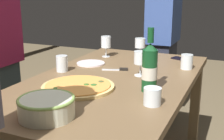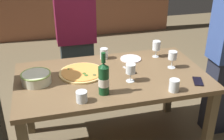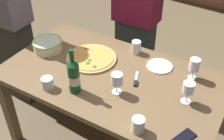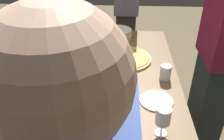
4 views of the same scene
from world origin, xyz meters
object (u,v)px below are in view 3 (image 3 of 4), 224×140
(pizza_knife, at_px, (136,81))
(dining_table, at_px, (112,85))
(wine_bottle, at_px, (74,76))
(side_plate, at_px, (160,66))
(wine_glass_near_pizza, at_px, (188,89))
(person_host, at_px, (136,18))
(wine_glass_by_bottle, at_px, (117,79))
(cup_amber, at_px, (47,83))
(person_guest_left, at_px, (8,17))
(cup_ceramic, at_px, (138,125))
(serving_bowl, at_px, (48,45))
(wine_glass_far_left, at_px, (194,65))
(pizza, at_px, (91,58))
(cup_spare, at_px, (136,47))
(cell_phone, at_px, (184,138))

(pizza_knife, bearing_deg, dining_table, -171.03)
(wine_bottle, xyz_separation_m, side_plate, (0.39, 0.54, -0.12))
(dining_table, bearing_deg, wine_glass_near_pizza, 1.20)
(dining_table, height_order, person_host, person_host)
(wine_glass_by_bottle, height_order, cup_amber, wine_glass_by_bottle)
(person_guest_left, bearing_deg, wine_glass_by_bottle, -5.79)
(wine_glass_by_bottle, relative_size, side_plate, 0.78)
(cup_ceramic, relative_size, person_host, 0.06)
(serving_bowl, height_order, wine_glass_far_left, wine_glass_far_left)
(dining_table, height_order, pizza, pizza)
(wine_bottle, distance_m, cup_ceramic, 0.54)
(serving_bowl, xyz_separation_m, side_plate, (0.87, 0.25, -0.04))
(person_host, xyz_separation_m, person_guest_left, (-0.92, -0.67, 0.06))
(serving_bowl, distance_m, person_guest_left, 0.50)
(dining_table, height_order, serving_bowl, serving_bowl)
(pizza_knife, bearing_deg, wine_bottle, -136.44)
(wine_bottle, relative_size, cup_amber, 4.03)
(dining_table, bearing_deg, cup_ceramic, -43.08)
(cup_amber, height_order, person_host, person_host)
(wine_glass_far_left, distance_m, cup_ceramic, 0.65)
(dining_table, relative_size, wine_glass_near_pizza, 10.30)
(dining_table, distance_m, cup_amber, 0.48)
(wine_bottle, bearing_deg, cup_spare, 76.80)
(pizza, height_order, person_host, person_host)
(serving_bowl, xyz_separation_m, wine_glass_near_pizza, (1.17, -0.02, 0.06))
(cup_ceramic, xyz_separation_m, side_plate, (-0.14, 0.64, -0.04))
(pizza, relative_size, wine_glass_far_left, 2.43)
(wine_glass_far_left, bearing_deg, side_plate, 179.29)
(wine_glass_by_bottle, bearing_deg, person_guest_left, 169.52)
(pizza, distance_m, cup_ceramic, 0.78)
(serving_bowl, bearing_deg, side_plate, 15.82)
(wine_glass_far_left, xyz_separation_m, person_guest_left, (-1.62, -0.18, 0.02))
(pizza, bearing_deg, cup_spare, 45.85)
(wine_glass_by_bottle, xyz_separation_m, side_plate, (0.14, 0.41, -0.10))
(wine_glass_near_pizza, bearing_deg, serving_bowl, 179.25)
(cell_phone, bearing_deg, person_guest_left, -171.09)
(cell_phone, bearing_deg, wine_glass_far_left, 124.98)
(cup_amber, bearing_deg, pizza_knife, 36.76)
(dining_table, xyz_separation_m, cup_spare, (0.01, 0.35, 0.14))
(wine_glass_far_left, relative_size, person_guest_left, 0.09)
(pizza, xyz_separation_m, wine_glass_by_bottle, (0.36, -0.23, 0.10))
(serving_bowl, distance_m, cup_ceramic, 1.08)
(pizza, bearing_deg, person_guest_left, -179.91)
(serving_bowl, bearing_deg, cell_phone, -13.84)
(wine_glass_far_left, distance_m, side_plate, 0.27)
(cell_phone, height_order, pizza_knife, pizza_knife)
(cup_amber, bearing_deg, wine_glass_near_pizza, 22.04)
(wine_bottle, height_order, person_host, person_host)
(wine_glass_near_pizza, height_order, person_host, person_host)
(cup_amber, distance_m, side_plate, 0.83)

